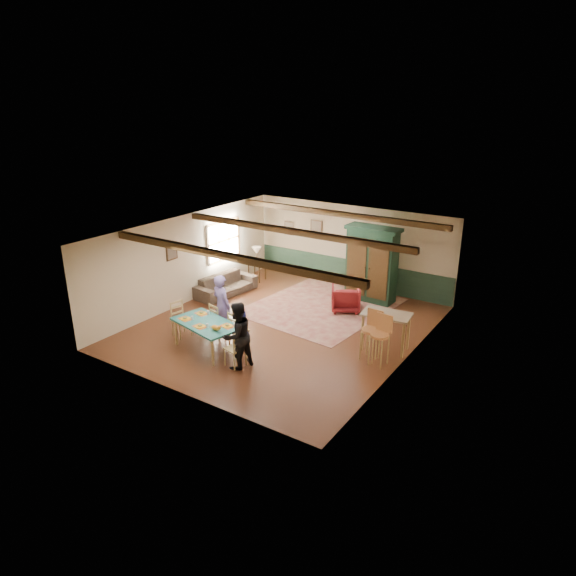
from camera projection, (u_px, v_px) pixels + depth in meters
The scene contains 35 objects.
floor at pixel (283, 327), 14.11m from camera, with size 8.00×8.00×0.00m, color #462113.
wall_back at pixel (351, 246), 16.78m from camera, with size 7.00×0.02×2.70m, color beige.
wall_left at pixel (187, 259), 15.44m from camera, with size 0.02×8.00×2.70m, color beige.
wall_right at pixel (409, 308), 11.84m from camera, with size 0.02×8.00×2.70m, color beige.
ceiling at pixel (283, 231), 13.17m from camera, with size 7.00×8.00×0.02m, color silver.
wainscot_back at pixel (349, 273), 17.07m from camera, with size 6.95×0.03×0.90m, color #203C2C.
ceiling_beam_front at pixel (225, 256), 11.40m from camera, with size 6.95×0.16×0.16m, color #31200D.
ceiling_beam_mid at pixel (291, 231), 13.51m from camera, with size 6.95×0.16×0.16m, color #31200D.
ceiling_beam_back at pixel (338, 214), 15.55m from camera, with size 6.95×0.16×0.16m, color #31200D.
window_left at pixel (223, 241), 16.69m from camera, with size 0.06×1.60×1.30m, color white, non-canonical shape.
picture_left_wall at pixel (172, 251), 14.81m from camera, with size 0.04×0.42×0.52m, color gray, non-canonical shape.
picture_back_a at pixel (316, 228), 17.26m from camera, with size 0.45×0.04×0.55m, color gray, non-canonical shape.
picture_back_b at pixel (289, 228), 17.88m from camera, with size 0.38×0.04×0.48m, color gray, non-canonical shape.
dining_table at pixel (207, 336), 12.70m from camera, with size 1.76×0.98×0.73m, color #216966, non-canonical shape.
dining_chair_far_left at pixel (220, 320), 13.38m from camera, with size 0.41×0.43×0.93m, color #A48A52, non-canonical shape.
dining_chair_far_right at pixel (239, 329), 12.86m from camera, with size 0.41×0.43×0.93m, color #A48A52, non-canonical shape.
dining_chair_end_left at pixel (181, 319), 13.42m from camera, with size 0.41×0.43×0.93m, color #A48A52, non-canonical shape.
dining_chair_end_right at pixel (235, 348), 11.90m from camera, with size 0.41×0.43×0.93m, color #A48A52, non-canonical shape.
person_man at pixel (222, 306), 13.30m from camera, with size 0.61×0.40×1.69m, color #6D5A9A.
person_woman at pixel (237, 335), 11.72m from camera, with size 0.78×0.61×1.61m, color black.
person_child at pixel (241, 327), 12.90m from camera, with size 0.48×0.31×0.98m, color navy.
cat at pixel (216, 327), 12.11m from camera, with size 0.35×0.14×0.18m, color orange, non-canonical shape.
place_setting_near_left at pixel (185, 317), 12.75m from camera, with size 0.39×0.29×0.11m, color gold, non-canonical shape.
place_setting_near_center at pixel (200, 325), 12.32m from camera, with size 0.39×0.29×0.11m, color gold, non-canonical shape.
place_setting_far_left at pixel (201, 312), 13.07m from camera, with size 0.39×0.29×0.11m, color gold, non-canonical shape.
place_setting_far_right at pixel (227, 324), 12.35m from camera, with size 0.39×0.29×0.11m, color gold, non-canonical shape.
area_rug at pixel (322, 306), 15.48m from camera, with size 3.59×4.27×0.01m, color tan.
armoire at pixel (372, 264), 15.59m from camera, with size 1.65×0.66×2.33m, color black.
armchair at pixel (346, 298), 15.07m from camera, with size 0.81×0.83×0.76m, color #4F0F16.
sofa at pixel (226, 285), 16.38m from camera, with size 2.11×0.83×0.62m, color #392D24.
end_table at pixel (257, 272), 17.61m from camera, with size 0.51×0.51×0.62m, color #31200D, non-canonical shape.
table_lamp at pixel (257, 255), 17.40m from camera, with size 0.32×0.32×0.57m, color beige, non-canonical shape.
counter_table at pixel (385, 332), 12.67m from camera, with size 1.17×0.68×0.97m, color beige, non-canonical shape.
bar_stool_left at pixel (370, 336), 12.15m from camera, with size 0.43×0.48×1.23m, color #CA854E, non-canonical shape.
bar_stool_right at pixel (379, 341), 11.89m from camera, with size 0.43×0.48×1.23m, color #CA854E, non-canonical shape.
Camera 1 is at (7.16, -10.68, 5.89)m, focal length 32.00 mm.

